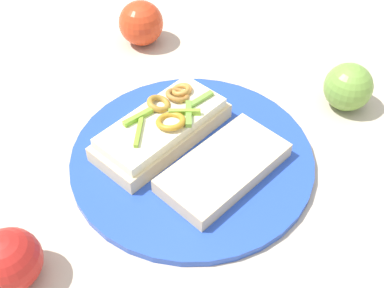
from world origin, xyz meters
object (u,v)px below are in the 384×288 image
Objects in this scene: plate at (192,157)px; bread_slice_side at (222,169)px; sandwich at (165,125)px; apple_0 at (9,260)px; apple_2 at (141,23)px; apple_3 at (348,87)px.

bread_slice_side is (-0.05, 0.00, 0.02)m from plate.
sandwich reaches higher than bread_slice_side.
apple_0 is (0.04, 0.25, 0.03)m from plate.
apple_2 reaches higher than plate.
apple_0 is (0.09, 0.25, 0.01)m from bread_slice_side.
apple_2 is at bearing 66.33° from bread_slice_side.
apple_2 is at bearing -65.16° from apple_0.
sandwich is at bearing 91.13° from bread_slice_side.
bread_slice_side is at bearing 149.86° from apple_2.
plate is 0.05m from bread_slice_side.
apple_0 is at bearing 80.18° from plate.
bread_slice_side is 0.26m from apple_0.
apple_0 is at bearing -173.90° from sandwich.
apple_3 is (-0.16, -0.22, 0.01)m from sandwich.
apple_0 reaches higher than plate.
apple_2 is 1.07× the size of apple_3.
plate is 1.90× the size of bread_slice_side.
sandwich is at bearing -88.32° from apple_0.
sandwich is 2.85× the size of apple_0.
plate is at bearing 92.05° from bread_slice_side.
bread_slice_side is 2.27× the size of apple_2.
bread_slice_side is at bearing 175.58° from plate.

